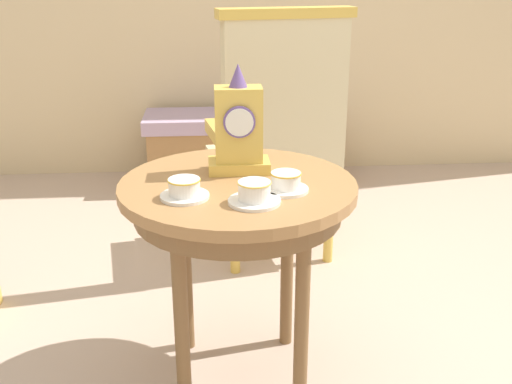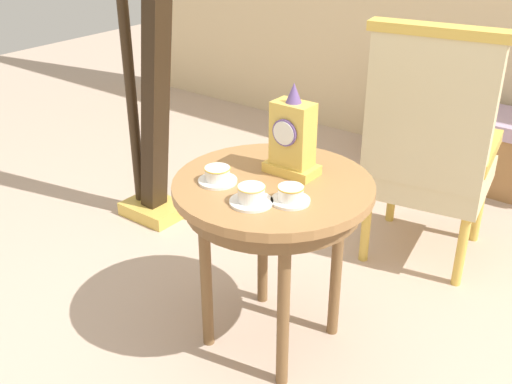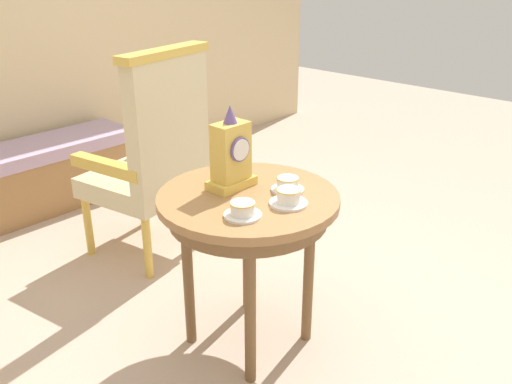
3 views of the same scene
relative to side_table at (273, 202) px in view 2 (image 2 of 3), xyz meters
The scene contains 9 objects.
ground_plane 0.61m from the side_table, 22.56° to the right, with size 10.00×10.00×0.00m, color #BCA38E.
side_table is the anchor object (origin of this frame).
teacup_left 0.22m from the side_table, 142.02° to the right, with size 0.14×0.14×0.06m.
teacup_right 0.21m from the side_table, 78.18° to the right, with size 0.15×0.15×0.06m.
teacup_center 0.19m from the side_table, 33.43° to the right, with size 0.13×0.13×0.06m.
mantel_clock 0.24m from the side_table, 84.90° to the left, with size 0.19×0.11×0.34m.
armchair 0.91m from the side_table, 76.38° to the left, with size 0.62×0.61×1.14m.
harp 1.17m from the side_table, 158.25° to the left, with size 0.40×0.24×1.86m.
window_bench 1.98m from the side_table, 86.70° to the left, with size 1.18×0.40×0.44m.
Camera 2 is at (1.09, -1.56, 1.63)m, focal length 42.98 mm.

